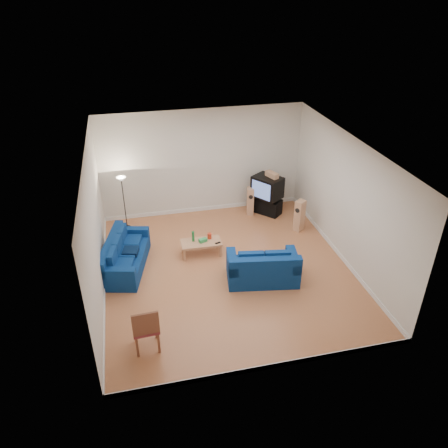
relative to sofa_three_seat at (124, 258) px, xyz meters
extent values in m
cube|color=#99522F|center=(2.50, -0.69, -0.29)|extent=(6.00, 6.50, 0.01)
cube|color=white|center=(2.50, -0.69, 2.91)|extent=(6.00, 6.50, 0.01)
cube|color=silver|center=(2.50, 2.56, 1.31)|extent=(6.00, 0.01, 3.20)
cube|color=silver|center=(2.50, -3.94, 1.31)|extent=(6.00, 0.01, 3.20)
cube|color=silver|center=(-0.50, -0.69, 1.31)|extent=(0.01, 6.50, 3.20)
cube|color=silver|center=(5.50, -0.69, 1.31)|extent=(0.01, 6.50, 3.20)
cube|color=white|center=(2.50, 2.55, -0.23)|extent=(6.00, 0.02, 0.12)
cube|color=white|center=(2.50, -3.93, -0.23)|extent=(6.00, 0.02, 0.12)
cube|color=white|center=(-0.49, -0.69, -0.23)|extent=(0.02, 6.50, 0.12)
cube|color=white|center=(5.49, -0.69, -0.23)|extent=(0.02, 6.50, 0.12)
cube|color=navy|center=(0.05, -0.01, -0.10)|extent=(1.34, 2.19, 0.39)
cube|color=navy|center=(-0.27, 0.07, 0.30)|extent=(0.68, 2.03, 0.40)
cube|color=navy|center=(0.27, 0.88, 0.21)|extent=(0.90, 0.41, 0.22)
cube|color=navy|center=(-0.16, -0.90, 0.21)|extent=(0.90, 0.41, 0.22)
cube|color=#051632|center=(0.19, -0.05, 0.19)|extent=(0.45, 0.45, 0.11)
cube|color=navy|center=(3.23, -1.24, -0.09)|extent=(1.81, 1.20, 0.41)
cube|color=navy|center=(3.17, -1.60, 0.33)|extent=(1.69, 0.49, 0.42)
cube|color=navy|center=(2.51, -1.12, 0.24)|extent=(0.37, 0.96, 0.24)
cube|color=navy|center=(3.95, -1.36, 0.24)|extent=(0.37, 0.96, 0.24)
cube|color=#051632|center=(3.26, -1.10, 0.22)|extent=(0.45, 0.45, 0.12)
cube|color=tan|center=(2.00, 0.15, 0.06)|extent=(1.06, 0.55, 0.05)
cube|color=tan|center=(1.52, -0.05, -0.13)|extent=(0.06, 0.06, 0.33)
cube|color=tan|center=(1.53, 0.38, -0.13)|extent=(0.06, 0.06, 0.33)
cube|color=tan|center=(2.46, -0.07, -0.13)|extent=(0.06, 0.06, 0.33)
cube|color=tan|center=(2.47, 0.35, -0.13)|extent=(0.06, 0.06, 0.33)
cylinder|color=#197233|center=(1.80, 0.23, 0.23)|extent=(0.08, 0.08, 0.28)
cube|color=green|center=(2.04, 0.15, 0.13)|extent=(0.24, 0.18, 0.09)
cylinder|color=red|center=(2.24, 0.27, 0.16)|extent=(0.13, 0.13, 0.15)
cube|color=black|center=(2.41, -0.01, 0.10)|extent=(0.16, 0.08, 0.02)
cube|color=black|center=(4.41, 1.93, -0.05)|extent=(0.85, 0.88, 0.48)
cube|color=black|center=(4.45, 1.93, 0.23)|extent=(0.50, 0.47, 0.09)
cube|color=black|center=(4.35, 1.92, 0.60)|extent=(0.98, 1.03, 0.64)
cube|color=#465D9B|center=(4.09, 1.74, 0.60)|extent=(0.40, 0.55, 0.51)
cube|color=tan|center=(4.46, 1.90, 1.00)|extent=(0.32, 0.47, 0.15)
cube|color=tan|center=(3.86, 2.01, 0.14)|extent=(0.25, 0.29, 0.87)
cylinder|color=black|center=(3.83, 1.88, 0.35)|extent=(0.13, 0.04, 0.13)
cube|color=tan|center=(4.95, 0.76, 0.17)|extent=(0.35, 0.33, 0.93)
cylinder|color=black|center=(4.84, 0.67, 0.39)|extent=(0.10, 0.12, 0.14)
cylinder|color=black|center=(0.14, 2.01, -0.28)|extent=(0.21, 0.21, 0.03)
cylinder|color=black|center=(0.14, 2.01, 0.48)|extent=(0.03, 0.03, 1.50)
cone|color=white|center=(0.14, 2.01, 1.25)|extent=(0.27, 0.27, 0.12)
cube|color=brown|center=(0.16, -3.07, -0.04)|extent=(0.05, 0.05, 0.50)
cube|color=brown|center=(0.14, -2.66, -0.04)|extent=(0.05, 0.05, 0.50)
cube|color=brown|center=(0.57, -3.05, -0.04)|extent=(0.05, 0.05, 0.50)
cube|color=brown|center=(0.55, -2.64, -0.04)|extent=(0.05, 0.05, 0.50)
cube|color=maroon|center=(0.35, -2.86, 0.23)|extent=(0.53, 0.53, 0.07)
cube|color=brown|center=(0.36, -3.08, 0.51)|extent=(0.50, 0.07, 0.50)
camera|label=1|loc=(0.41, -9.33, 6.16)|focal=35.00mm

